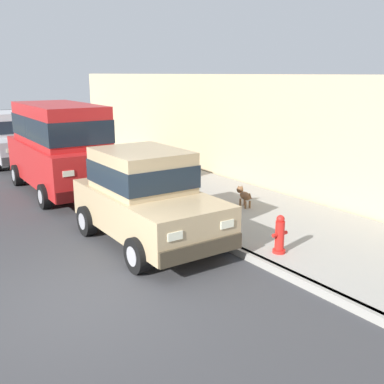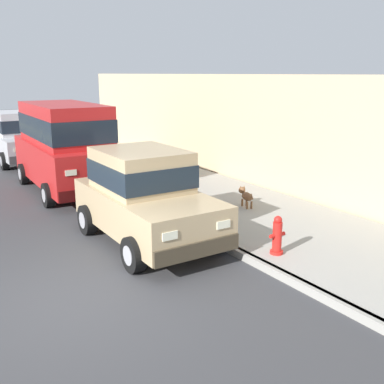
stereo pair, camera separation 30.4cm
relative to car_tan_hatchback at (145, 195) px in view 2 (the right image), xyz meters
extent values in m
plane|color=#38383A|center=(-2.11, -1.74, -0.98)|extent=(80.00, 80.00, 0.00)
cube|color=gray|center=(1.09, -1.74, -0.91)|extent=(0.16, 64.00, 0.14)
cube|color=#99968E|center=(2.89, -1.74, -0.91)|extent=(3.60, 64.00, 0.14)
cube|color=tan|center=(0.00, -0.10, -0.28)|extent=(1.75, 3.72, 0.76)
cube|color=tan|center=(0.00, 0.15, 0.50)|extent=(1.53, 1.91, 0.80)
cube|color=#19232D|center=(0.00, 0.15, 0.44)|extent=(1.57, 1.95, 0.44)
cube|color=#3E3527|center=(-0.02, -1.90, -0.52)|extent=(1.69, 0.22, 0.28)
cube|color=#3E3527|center=(0.02, 1.70, -0.52)|extent=(1.69, 0.22, 0.28)
cylinder|color=black|center=(0.85, -1.25, -0.66)|extent=(0.23, 0.64, 0.64)
cylinder|color=#9E9EA3|center=(0.85, -1.25, -0.66)|extent=(0.24, 0.35, 0.35)
cylinder|color=black|center=(-0.87, -1.24, -0.66)|extent=(0.23, 0.64, 0.64)
cylinder|color=#9E9EA3|center=(-0.87, -1.24, -0.66)|extent=(0.24, 0.35, 0.35)
cylinder|color=black|center=(0.87, 1.04, -0.66)|extent=(0.23, 0.64, 0.64)
cylinder|color=#9E9EA3|center=(0.87, 1.04, -0.66)|extent=(0.24, 0.35, 0.35)
cylinder|color=black|center=(-0.85, 1.06, -0.66)|extent=(0.23, 0.64, 0.64)
cylinder|color=#9E9EA3|center=(-0.85, 1.06, -0.66)|extent=(0.24, 0.35, 0.35)
cube|color=#EAEACC|center=(0.52, -1.93, -0.16)|extent=(0.28, 0.08, 0.14)
cube|color=#EAEACC|center=(-0.55, -1.92, -0.16)|extent=(0.28, 0.08, 0.14)
cube|color=red|center=(0.02, 5.00, -0.11)|extent=(2.04, 4.85, 1.10)
cube|color=red|center=(0.02, 5.00, 0.99)|extent=(1.78, 3.85, 1.10)
cube|color=#19232D|center=(0.02, 5.00, 0.91)|extent=(1.82, 3.89, 0.61)
cube|color=#400A0A|center=(-0.04, 2.66, -0.52)|extent=(1.87, 0.25, 0.28)
cube|color=#400A0A|center=(0.09, 7.35, -0.52)|extent=(1.87, 0.25, 0.28)
cylinder|color=black|center=(0.93, 3.49, -0.66)|extent=(0.24, 0.65, 0.64)
cylinder|color=#9E9EA3|center=(0.93, 3.49, -0.66)|extent=(0.25, 0.36, 0.35)
cylinder|color=black|center=(-0.97, 3.55, -0.66)|extent=(0.24, 0.65, 0.64)
cylinder|color=#9E9EA3|center=(-0.97, 3.55, -0.66)|extent=(0.25, 0.36, 0.35)
cylinder|color=black|center=(1.02, 6.46, -0.66)|extent=(0.24, 0.65, 0.64)
cylinder|color=#9E9EA3|center=(1.02, 6.46, -0.66)|extent=(0.25, 0.36, 0.35)
cylinder|color=black|center=(-0.88, 6.52, -0.66)|extent=(0.24, 0.65, 0.64)
cylinder|color=#9E9EA3|center=(-0.88, 6.52, -0.66)|extent=(0.25, 0.36, 0.35)
cube|color=#EAEACC|center=(0.54, 2.61, 0.06)|extent=(0.28, 0.09, 0.14)
cube|color=#EAEACC|center=(-0.63, 2.64, 0.06)|extent=(0.28, 0.09, 0.14)
cube|color=#BCBCC1|center=(-0.01, 10.49, -0.28)|extent=(1.88, 4.53, 0.76)
cube|color=#BCBCC1|center=(0.00, 10.59, 0.52)|extent=(1.62, 2.13, 0.84)
cube|color=#19232D|center=(0.00, 10.59, 0.46)|extent=(1.66, 2.17, 0.46)
cube|color=#424243|center=(-0.04, 8.29, -0.52)|extent=(1.77, 0.23, 0.28)
cube|color=#424243|center=(0.03, 12.69, -0.52)|extent=(1.77, 0.23, 0.28)
cylinder|color=black|center=(0.87, 9.08, -0.66)|extent=(0.23, 0.64, 0.64)
cylinder|color=#9E9EA3|center=(0.87, 9.08, -0.66)|extent=(0.25, 0.36, 0.35)
cylinder|color=black|center=(-0.93, 9.11, -0.66)|extent=(0.23, 0.64, 0.64)
cylinder|color=#9E9EA3|center=(-0.93, 9.11, -0.66)|extent=(0.25, 0.36, 0.35)
cylinder|color=black|center=(0.92, 11.87, -0.66)|extent=(0.23, 0.64, 0.64)
cylinder|color=#9E9EA3|center=(0.92, 11.87, -0.66)|extent=(0.25, 0.36, 0.35)
cube|color=#EAEACC|center=(0.51, 8.25, -0.16)|extent=(0.28, 0.08, 0.14)
cube|color=#EAEACC|center=(-0.60, 8.27, -0.16)|extent=(0.28, 0.08, 0.14)
ellipsoid|color=brown|center=(2.99, 0.38, -0.56)|extent=(0.30, 0.47, 0.20)
cylinder|color=brown|center=(2.97, 0.53, -0.75)|extent=(0.05, 0.05, 0.18)
cylinder|color=brown|center=(3.08, 0.50, -0.75)|extent=(0.05, 0.05, 0.18)
cylinder|color=brown|center=(2.90, 0.26, -0.75)|extent=(0.05, 0.05, 0.18)
cylinder|color=brown|center=(3.02, 0.24, -0.75)|extent=(0.05, 0.05, 0.18)
sphere|color=brown|center=(3.06, 0.66, -0.47)|extent=(0.17, 0.17, 0.17)
ellipsoid|color=#432C1C|center=(3.08, 0.75, -0.49)|extent=(0.09, 0.12, 0.06)
cone|color=brown|center=(3.01, 0.67, -0.38)|extent=(0.06, 0.06, 0.07)
cone|color=brown|center=(3.11, 0.64, -0.38)|extent=(0.06, 0.06, 0.07)
cylinder|color=brown|center=(2.93, 0.13, -0.50)|extent=(0.06, 0.12, 0.13)
cylinder|color=red|center=(1.54, -2.23, -0.81)|extent=(0.24, 0.24, 0.06)
cylinder|color=red|center=(1.54, -2.23, -0.50)|extent=(0.17, 0.17, 0.55)
sphere|color=red|center=(1.54, -2.23, -0.19)|extent=(0.15, 0.15, 0.15)
cylinder|color=red|center=(1.42, -2.23, -0.47)|extent=(0.10, 0.07, 0.07)
cylinder|color=red|center=(1.66, -2.23, -0.47)|extent=(0.10, 0.07, 0.07)
cube|color=tan|center=(4.99, 4.05, 0.68)|extent=(0.50, 20.00, 3.32)
camera|label=1|loc=(-4.28, -7.79, 2.38)|focal=42.76mm
camera|label=2|loc=(-4.02, -7.96, 2.38)|focal=42.76mm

